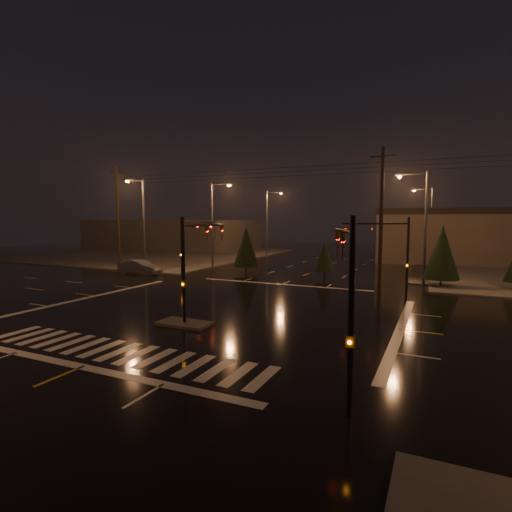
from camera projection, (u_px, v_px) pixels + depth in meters
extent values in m
plane|color=black|center=(221.00, 310.00, 25.85)|extent=(140.00, 140.00, 0.00)
cube|color=#46443F|center=(154.00, 254.00, 65.53)|extent=(36.00, 36.00, 0.12)
cube|color=#46443F|center=(185.00, 323.00, 22.23)|extent=(3.00, 1.60, 0.15)
cube|color=beige|center=(119.00, 352.00, 17.73)|extent=(15.00, 2.60, 0.01)
cube|color=beige|center=(82.00, 367.00, 15.92)|extent=(16.00, 0.50, 0.01)
cube|color=beige|center=(282.00, 284.00, 35.77)|extent=(16.00, 0.50, 0.01)
cube|color=#413D39|center=(173.00, 234.00, 78.20)|extent=(30.00, 18.00, 5.60)
cylinder|color=black|center=(184.00, 271.00, 21.95)|extent=(0.18, 0.18, 6.00)
cylinder|color=black|center=(205.00, 225.00, 23.75)|extent=(0.12, 4.50, 0.12)
imported|color=#594707|center=(222.00, 226.00, 25.58)|extent=(0.16, 0.20, 1.00)
cube|color=#594707|center=(184.00, 284.00, 22.02)|extent=(0.25, 0.18, 0.35)
cylinder|color=black|center=(408.00, 256.00, 30.62)|extent=(0.18, 0.18, 6.00)
cylinder|color=black|center=(375.00, 224.00, 30.60)|extent=(4.74, 1.82, 0.12)
imported|color=#594707|center=(345.00, 224.00, 30.80)|extent=(0.24, 0.22, 1.00)
cube|color=#594707|center=(407.00, 265.00, 30.69)|extent=(0.25, 0.18, 0.35)
cylinder|color=black|center=(182.00, 248.00, 39.45)|extent=(0.18, 0.18, 6.00)
cylinder|color=black|center=(196.00, 223.00, 37.46)|extent=(4.74, 1.82, 0.12)
imported|color=#594707|center=(211.00, 223.00, 35.88)|extent=(0.24, 0.22, 1.00)
cube|color=#594707|center=(182.00, 255.00, 39.52)|extent=(0.25, 0.18, 0.35)
cylinder|color=black|center=(351.00, 318.00, 11.67)|extent=(0.18, 0.18, 6.00)
cylinder|color=black|center=(344.00, 231.00, 13.42)|extent=(1.48, 3.80, 0.12)
imported|color=#594707|center=(337.00, 230.00, 15.21)|extent=(0.22, 0.24, 1.00)
cube|color=#594707|center=(350.00, 341.00, 11.74)|extent=(0.25, 0.18, 0.35)
cylinder|color=#38383A|center=(212.00, 226.00, 46.45)|extent=(0.24, 0.24, 10.00)
cylinder|color=#38383A|center=(221.00, 184.00, 45.49)|extent=(2.40, 0.14, 0.14)
cube|color=#38383A|center=(229.00, 184.00, 45.04)|extent=(0.70, 0.30, 0.18)
sphere|color=orange|center=(229.00, 185.00, 45.05)|extent=(0.32, 0.32, 0.32)
cylinder|color=#38383A|center=(267.00, 224.00, 60.89)|extent=(0.24, 0.24, 10.00)
cylinder|color=#38383A|center=(274.00, 192.00, 59.93)|extent=(2.40, 0.14, 0.14)
cube|color=#38383A|center=(281.00, 192.00, 59.47)|extent=(0.70, 0.30, 0.18)
sphere|color=orange|center=(281.00, 193.00, 59.49)|extent=(0.32, 0.32, 0.32)
cylinder|color=#38383A|center=(425.00, 229.00, 34.98)|extent=(0.24, 0.24, 10.00)
cylinder|color=#38383A|center=(413.00, 174.00, 35.03)|extent=(2.40, 0.14, 0.14)
cube|color=#38383A|center=(400.00, 175.00, 35.49)|extent=(0.70, 0.30, 0.18)
sphere|color=orange|center=(400.00, 176.00, 35.51)|extent=(0.32, 0.32, 0.32)
cylinder|color=#38383A|center=(431.00, 225.00, 53.02)|extent=(0.24, 0.24, 10.00)
cylinder|color=#38383A|center=(423.00, 189.00, 53.07)|extent=(2.40, 0.14, 0.14)
cube|color=#38383A|center=(414.00, 190.00, 53.54)|extent=(0.70, 0.30, 0.18)
sphere|color=orange|center=(414.00, 191.00, 53.55)|extent=(0.32, 0.32, 0.32)
cylinder|color=#38383A|center=(144.00, 227.00, 42.48)|extent=(0.24, 0.24, 10.00)
cylinder|color=#38383A|center=(135.00, 180.00, 40.94)|extent=(0.14, 2.40, 0.14)
cube|color=#38383A|center=(127.00, 180.00, 39.96)|extent=(0.30, 0.70, 0.18)
sphere|color=orange|center=(127.00, 181.00, 39.97)|extent=(0.32, 0.32, 0.32)
cylinder|color=black|center=(118.00, 218.00, 47.17)|extent=(0.32, 0.32, 12.00)
cube|color=black|center=(117.00, 173.00, 46.67)|extent=(2.20, 0.12, 0.12)
cylinder|color=black|center=(381.00, 217.00, 34.55)|extent=(0.32, 0.32, 12.00)
cube|color=black|center=(383.00, 156.00, 34.06)|extent=(2.20, 0.12, 0.12)
cylinder|color=black|center=(441.00, 283.00, 34.43)|extent=(0.18, 0.18, 0.70)
cone|color=black|center=(442.00, 252.00, 34.18)|extent=(2.98, 2.98, 4.65)
cylinder|color=black|center=(246.00, 270.00, 43.41)|extent=(0.18, 0.18, 0.70)
cone|color=black|center=(246.00, 246.00, 43.17)|extent=(2.79, 2.79, 4.35)
cylinder|color=black|center=(324.00, 275.00, 39.47)|extent=(0.18, 0.18, 0.70)
cone|color=black|center=(325.00, 256.00, 39.29)|extent=(1.96, 1.96, 3.06)
imported|color=#505157|center=(140.00, 267.00, 41.95)|extent=(4.77, 1.87, 1.55)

